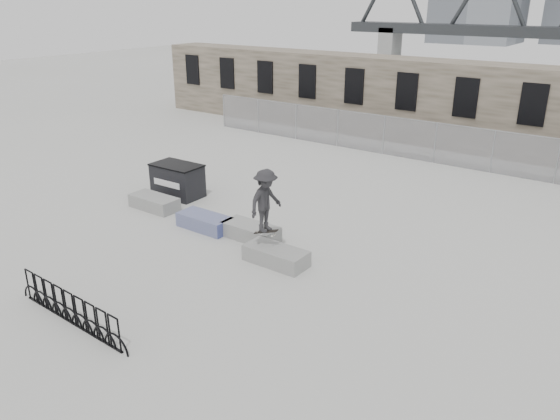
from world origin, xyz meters
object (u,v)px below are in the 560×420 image
at_px(planter_center_left, 205,221).
at_px(planter_center_right, 251,231).
at_px(bike_rack, 70,308).
at_px(skateboarder, 266,201).
at_px(planter_far_left, 154,202).
at_px(planter_offset, 276,255).
at_px(dumpster, 178,180).

distance_m(planter_center_left, planter_center_right, 1.87).
xyz_separation_m(planter_center_left, planter_center_right, (1.84, 0.29, 0.00)).
relative_size(planter_center_right, bike_rack, 0.45).
xyz_separation_m(planter_center_right, skateboarder, (1.40, -0.95, 1.68)).
xyz_separation_m(planter_far_left, skateboarder, (6.17, -0.94, 1.68)).
bearing_deg(skateboarder, bike_rack, 166.40).
height_order(planter_far_left, skateboarder, skateboarder).
height_order(planter_center_left, skateboarder, skateboarder).
relative_size(planter_offset, skateboarder, 0.95).
distance_m(planter_far_left, skateboarder, 6.47).
bearing_deg(dumpster, planter_far_left, -80.52).
distance_m(planter_offset, bike_rack, 6.09).
distance_m(planter_far_left, planter_center_left, 2.94).
xyz_separation_m(planter_offset, dumpster, (-6.89, 2.54, 0.41)).
bearing_deg(planter_center_right, skateboarder, -34.32).
distance_m(planter_far_left, dumpster, 1.66).
bearing_deg(planter_center_left, bike_rack, -77.00).
bearing_deg(planter_offset, skateboarder, 176.14).
distance_m(planter_far_left, bike_rack, 7.98).
relative_size(dumpster, skateboarder, 0.99).
bearing_deg(skateboarder, planter_center_right, 59.24).
distance_m(planter_offset, dumpster, 7.35).
bearing_deg(dumpster, planter_center_left, -31.40).
bearing_deg(planter_offset, planter_far_left, 171.65).
distance_m(planter_center_right, dumpster, 5.34).
distance_m(dumpster, bike_rack, 9.49).
xyz_separation_m(planter_center_right, bike_rack, (-0.37, -6.67, 0.16)).
relative_size(planter_far_left, planter_offset, 1.00).
relative_size(planter_center_right, planter_offset, 1.00).
relative_size(planter_center_left, bike_rack, 0.45).
distance_m(planter_center_left, planter_offset, 3.71).
bearing_deg(planter_center_left, planter_offset, -10.82).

